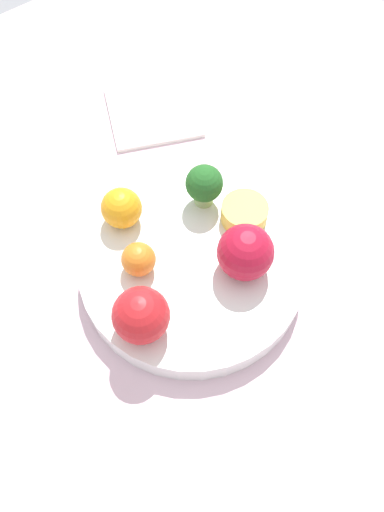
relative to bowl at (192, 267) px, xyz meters
name	(u,v)px	position (x,y,z in m)	size (l,w,h in m)	color
ground_plane	(192,281)	(0.00, 0.00, -0.04)	(6.00, 6.00, 0.00)	gray
table_surface	(192,277)	(0.00, 0.00, -0.03)	(1.20, 1.20, 0.02)	silver
bowl	(192,267)	(0.00, 0.00, 0.00)	(0.26, 0.26, 0.03)	white
broccoli	(204,185)	(0.06, 0.06, 0.05)	(0.05, 0.05, 0.06)	#99C17A
apple_red	(245,252)	(0.04, -0.04, 0.05)	(0.06, 0.06, 0.06)	#B7142D
apple_green	(141,315)	(-0.09, -0.03, 0.05)	(0.06, 0.06, 0.06)	red
orange_front	(139,259)	(-0.05, 0.03, 0.04)	(0.04, 0.04, 0.04)	orange
orange_back	(122,208)	(-0.03, 0.10, 0.04)	(0.05, 0.05, 0.05)	orange
small_cup	(244,213)	(0.09, 0.01, 0.03)	(0.06, 0.06, 0.02)	#F4CC4C
napkin	(153,112)	(0.12, 0.25, -0.01)	(0.17, 0.17, 0.01)	white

